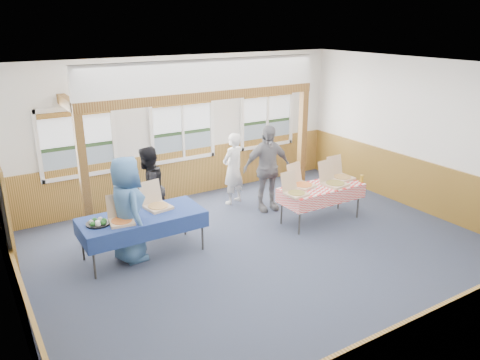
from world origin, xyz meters
name	(u,v)px	position (x,y,z in m)	size (l,w,h in m)	color
floor	(270,256)	(0.00, 0.00, 0.00)	(8.00, 8.00, 0.00)	#272E40
ceiling	(274,69)	(0.00, 0.00, 3.20)	(8.00, 8.00, 0.00)	white
wall_back	(182,129)	(0.00, 3.50, 1.60)	(8.00, 8.00, 0.00)	silver
wall_front	(467,256)	(0.00, -3.50, 1.60)	(8.00, 8.00, 0.00)	silver
wall_left	(4,221)	(-4.00, 0.00, 1.60)	(8.00, 8.00, 0.00)	silver
wall_right	(430,138)	(4.00, 0.00, 1.60)	(8.00, 8.00, 0.00)	silver
wainscot_back	(184,173)	(0.00, 3.48, 0.55)	(7.98, 0.05, 1.10)	brown
wainscot_front	(450,339)	(0.00, -3.48, 0.55)	(7.98, 0.05, 1.10)	brown
wainscot_left	(19,295)	(-3.98, 0.00, 0.55)	(0.05, 6.98, 1.10)	brown
wainscot_right	(423,186)	(3.98, 0.00, 0.55)	(0.05, 6.98, 1.10)	brown
cased_opening	(6,234)	(-3.96, 0.90, 1.05)	(0.06, 1.30, 2.10)	#2F2F2F
window_left	(77,139)	(-2.30, 3.46, 1.68)	(1.56, 0.10, 1.46)	white
window_mid	(182,126)	(0.00, 3.46, 1.68)	(1.56, 0.10, 1.46)	white
window_right	(267,115)	(2.30, 3.46, 1.68)	(1.56, 0.10, 1.46)	white
post_left	(84,179)	(-2.50, 2.30, 1.20)	(0.15, 0.15, 2.40)	#563113
post_right	(302,143)	(2.50, 2.30, 1.20)	(0.15, 0.15, 2.40)	#563113
cross_beam	(206,96)	(0.00, 2.30, 2.49)	(5.15, 0.18, 0.18)	#563113
table_left	(142,218)	(-1.85, 1.20, 0.71)	(2.14, 1.03, 0.76)	#2F2F2F
table_right	(321,189)	(1.74, 0.70, 0.70)	(1.85, 1.19, 0.76)	#2F2F2F
pizza_box_a	(121,219)	(-2.25, 1.09, 0.82)	(0.45, 0.52, 0.42)	tan
pizza_box_b	(157,204)	(-1.51, 1.36, 0.82)	(0.48, 0.56, 0.45)	tan
pizza_box_c	(295,191)	(0.99, 0.61, 0.82)	(0.41, 0.49, 0.40)	tan
pizza_box_d	(302,183)	(1.38, 0.90, 0.82)	(0.50, 0.57, 0.44)	tan
pizza_box_e	(334,182)	(1.98, 0.63, 0.83)	(0.48, 0.57, 0.46)	tan
pizza_box_f	(341,176)	(2.39, 0.85, 0.82)	(0.43, 0.51, 0.44)	tan
veggie_tray	(98,223)	(-2.60, 1.20, 0.79)	(0.39, 0.39, 0.09)	black
drink_glass	(362,179)	(2.59, 0.45, 0.83)	(0.07, 0.07, 0.15)	#A97D1C
woman_white	(233,169)	(0.74, 2.49, 0.80)	(0.59, 0.38, 1.61)	silver
woman_black	(148,189)	(-1.37, 2.15, 0.84)	(0.81, 0.63, 1.67)	black
man_blue	(128,209)	(-2.10, 1.19, 0.92)	(0.90, 0.58, 1.83)	#3D6699
person_grey	(267,168)	(1.16, 1.80, 0.93)	(1.09, 0.45, 1.86)	slate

